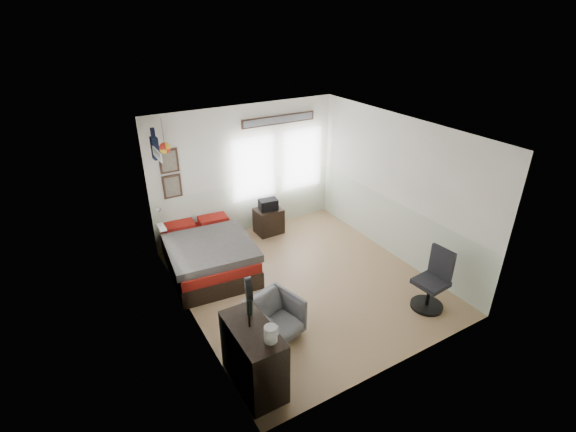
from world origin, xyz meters
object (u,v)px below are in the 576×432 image
bed (209,254)px  task_chair (433,284)px  dresser (253,356)px  armchair (275,317)px  nightstand (269,221)px

bed → task_chair: (2.69, -2.81, 0.11)m
dresser → armchair: dresser is taller
armchair → dresser: bearing=-149.4°
nightstand → task_chair: (1.09, -3.50, 0.14)m
task_chair → dresser: bearing=174.2°
task_chair → nightstand: bearing=102.2°
bed → armchair: 2.14m
bed → armchair: (0.22, -2.13, 0.00)m
task_chair → armchair: bearing=159.5°
armchair → nightstand: (1.39, 2.82, -0.04)m
dresser → armchair: 0.93m
nightstand → armchair: bearing=-117.1°
dresser → task_chair: bearing=-0.7°
dresser → task_chair: 3.13m
armchair → nightstand: armchair is taller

